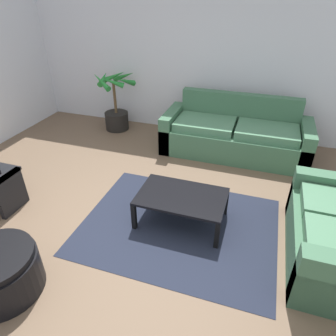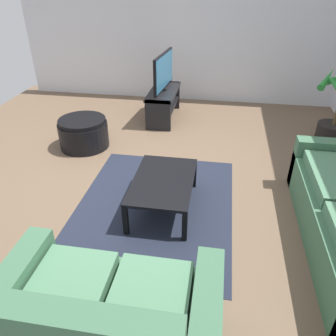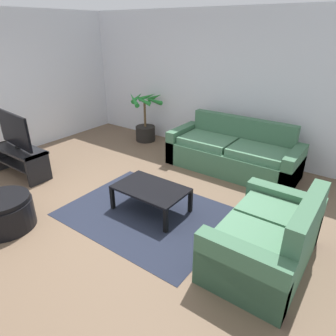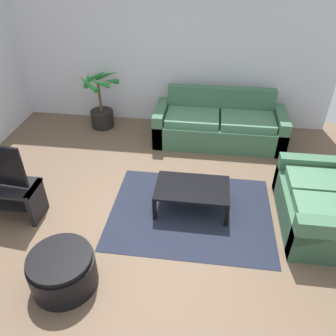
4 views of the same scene
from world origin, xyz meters
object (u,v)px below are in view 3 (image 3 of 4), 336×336
(couch_loveseat, at_px, (266,240))
(ottoman, at_px, (5,213))
(coffee_table, at_px, (151,190))
(tv, at_px, (14,130))
(potted_palm, at_px, (145,123))
(tv_stand, at_px, (20,158))
(couch_main, at_px, (233,154))

(couch_loveseat, bearing_deg, ottoman, -155.62)
(coffee_table, bearing_deg, tv, -170.10)
(tv, relative_size, potted_palm, 0.92)
(tv_stand, distance_m, tv, 0.50)
(couch_loveseat, distance_m, tv, 4.24)
(couch_loveseat, xyz_separation_m, tv_stand, (-4.19, -0.37, 0.03))
(tv_stand, distance_m, ottoman, 1.59)
(tv, height_order, coffee_table, tv)
(couch_loveseat, height_order, tv, tv)
(tv, bearing_deg, couch_main, 39.25)
(couch_main, relative_size, coffee_table, 2.31)
(coffee_table, bearing_deg, potted_palm, 131.27)
(couch_loveseat, xyz_separation_m, potted_palm, (-3.57, 2.26, 0.11))
(couch_loveseat, xyz_separation_m, tv, (-4.19, -0.36, 0.52))
(ottoman, bearing_deg, couch_loveseat, 24.38)
(couch_main, height_order, ottoman, couch_main)
(tv_stand, distance_m, potted_palm, 2.70)
(couch_loveseat, distance_m, potted_palm, 4.22)
(couch_loveseat, height_order, tv_stand, couch_loveseat)
(couch_main, relative_size, couch_loveseat, 1.59)
(couch_loveseat, distance_m, coffee_table, 1.66)
(couch_main, relative_size, tv_stand, 2.08)
(couch_main, xyz_separation_m, couch_loveseat, (1.31, -1.99, -0.01))
(couch_main, bearing_deg, ottoman, -116.04)
(coffee_table, bearing_deg, couch_main, 79.74)
(couch_loveseat, bearing_deg, potted_palm, 147.70)
(couch_loveseat, bearing_deg, couch_main, 123.42)
(coffee_table, relative_size, potted_palm, 0.90)
(couch_main, relative_size, ottoman, 3.23)
(tv_stand, xyz_separation_m, potted_palm, (0.62, 2.62, 0.08))
(couch_main, distance_m, coffee_table, 1.94)
(coffee_table, xyz_separation_m, ottoman, (-1.28, -1.41, -0.11))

